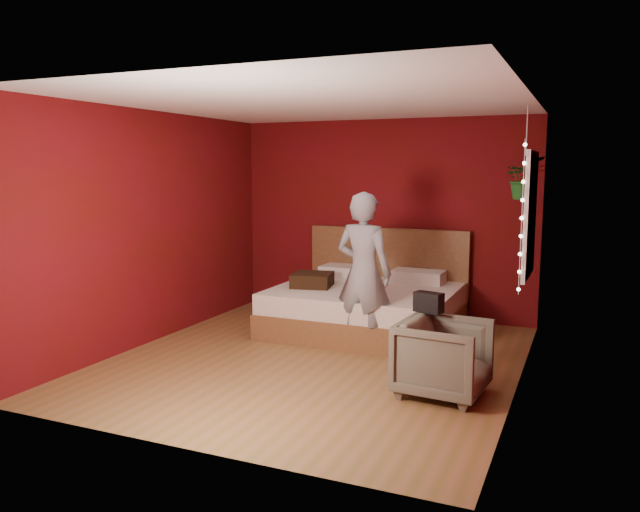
% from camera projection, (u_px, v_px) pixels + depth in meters
% --- Properties ---
extents(floor, '(4.50, 4.50, 0.00)m').
position_uv_depth(floor, '(315.00, 360.00, 6.43)').
color(floor, brown).
rests_on(floor, ground).
extents(room_walls, '(4.04, 4.54, 2.62)m').
position_uv_depth(room_walls, '(315.00, 197.00, 6.20)').
color(room_walls, '#610A14').
rests_on(room_walls, ground).
extents(window, '(0.05, 0.97, 1.27)m').
position_uv_depth(window, '(530.00, 215.00, 6.27)').
color(window, white).
rests_on(window, room_walls).
extents(fairy_lights, '(0.04, 0.04, 1.45)m').
position_uv_depth(fairy_lights, '(522.00, 218.00, 5.80)').
color(fairy_lights, silver).
rests_on(fairy_lights, room_walls).
extents(bed, '(2.15, 1.82, 1.18)m').
position_uv_depth(bed, '(368.00, 305.00, 7.61)').
color(bed, brown).
rests_on(bed, ground).
extents(person, '(0.67, 0.49, 1.72)m').
position_uv_depth(person, '(364.00, 273.00, 6.63)').
color(person, gray).
rests_on(person, ground).
extents(armchair, '(0.80, 0.78, 0.67)m').
position_uv_depth(armchair, '(443.00, 358.00, 5.39)').
color(armchair, '#5B5A48').
rests_on(armchair, ground).
extents(handbag, '(0.28, 0.19, 0.18)m').
position_uv_depth(handbag, '(429.00, 302.00, 5.64)').
color(handbag, black).
rests_on(handbag, armchair).
extents(throw_pillow, '(0.54, 0.54, 0.16)m').
position_uv_depth(throw_pillow, '(312.00, 280.00, 7.56)').
color(throw_pillow, black).
rests_on(throw_pillow, bed).
extents(hanging_plant, '(0.49, 0.45, 0.96)m').
position_uv_depth(hanging_plant, '(525.00, 178.00, 6.45)').
color(hanging_plant, silver).
rests_on(hanging_plant, room_walls).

